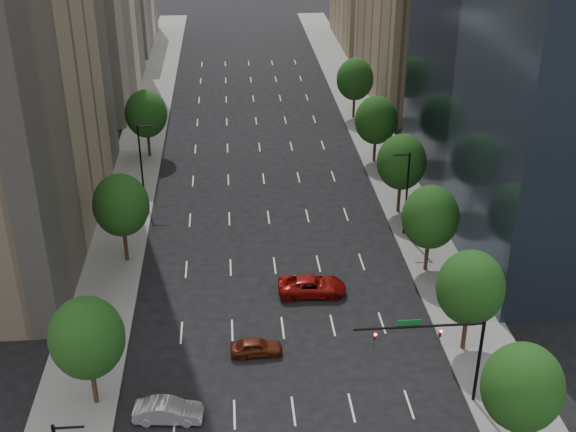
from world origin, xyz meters
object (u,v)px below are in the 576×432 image
object	(u,v)px
car_maroon	(256,347)
car_red_far	(312,286)
car_silver	(168,411)
traffic_signal	(446,345)

from	to	relation	value
car_maroon	car_red_far	size ratio (longest dim) A/B	0.68
car_maroon	car_silver	xyz separation A→B (m)	(-6.41, -6.82, 0.09)
car_silver	car_red_far	distance (m)	19.06
car_red_far	car_silver	bearing A→B (deg)	144.54
car_maroon	car_red_far	xyz separation A→B (m)	(5.30, 8.21, 0.14)
car_maroon	traffic_signal	bearing A→B (deg)	-118.30
traffic_signal	car_maroon	bearing A→B (deg)	152.52
traffic_signal	car_silver	bearing A→B (deg)	-179.60
car_silver	traffic_signal	bearing A→B (deg)	-84.30
traffic_signal	car_red_far	distance (m)	17.25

